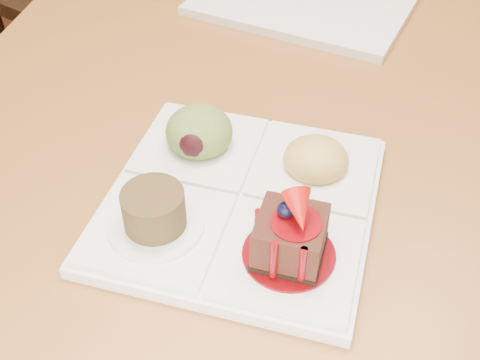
# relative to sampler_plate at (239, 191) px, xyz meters

# --- Properties ---
(ground) EXTENTS (6.00, 6.00, 0.00)m
(ground) POSITION_rel_sampler_plate_xyz_m (0.14, 0.66, -0.77)
(ground) COLOR brown
(sampler_plate) EXTENTS (0.25, 0.25, 0.09)m
(sampler_plate) POSITION_rel_sampler_plate_xyz_m (0.00, 0.00, 0.00)
(sampler_plate) COLOR white
(sampler_plate) RESTS_ON dining_table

